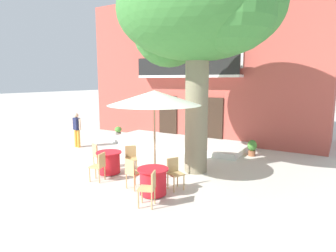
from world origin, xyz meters
name	(u,v)px	position (x,y,z in m)	size (l,w,h in m)	color
ground_plane	(118,161)	(0.00, 0.00, 0.00)	(120.00, 120.00, 0.00)	beige
building_facade	(206,69)	(0.58, 6.99, 3.75)	(13.00, 5.09, 7.50)	#B24C42
entrance_step_platform	(177,142)	(0.58, 3.69, 0.12)	(6.74, 2.63, 0.25)	silver
plane_tree	(196,15)	(3.10, 0.46, 5.24)	(5.61, 4.92, 7.05)	#7F755B
cafe_table_near_tree	(153,181)	(3.09, -2.09, 0.39)	(0.86, 0.86, 0.76)	red
cafe_chair_near_tree_0	(133,172)	(2.34, -2.05, 0.53)	(0.46, 0.46, 0.91)	tan
cafe_chair_near_tree_1	(149,186)	(3.44, -2.76, 0.53)	(0.52, 0.52, 0.91)	tan
cafe_chair_near_tree_2	(174,171)	(3.37, -1.39, 0.53)	(0.54, 0.54, 0.91)	tan
cafe_table_middle	(109,162)	(0.77, -1.35, 0.39)	(0.86, 0.86, 0.76)	red
cafe_chair_middle_0	(99,165)	(1.02, -2.06, 0.53)	(0.48, 0.48, 0.91)	tan
cafe_chair_middle_1	(131,157)	(1.28, -0.80, 0.53)	(0.56, 0.56, 0.91)	tan
cafe_chair_middle_2	(98,154)	(0.05, -1.14, 0.53)	(0.52, 0.52, 0.91)	tan
cafe_umbrella	(154,98)	(2.44, -1.03, 2.61)	(2.90, 2.90, 2.85)	#997A56
ground_planter_left	(118,131)	(-3.14, 3.61, 0.34)	(0.39, 0.39, 0.61)	slate
ground_planter_right	(252,147)	(4.30, 3.50, 0.38)	(0.39, 0.39, 0.68)	#995638
pedestrian_near_entrance	(77,128)	(-3.22, 0.79, 0.92)	(0.53, 0.30, 1.63)	gold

